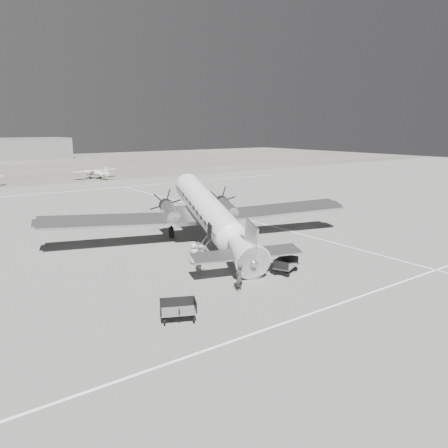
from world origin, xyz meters
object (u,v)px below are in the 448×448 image
Objects in this scene: baggage_cart_near at (286,266)px; light_plane_right at (96,174)px; ground_crew at (239,278)px; baggage_cart_far at (178,311)px; dc3_airliner at (210,215)px; passenger at (194,254)px; ramp_agent at (201,258)px.

light_plane_right is at bearing 57.76° from baggage_cart_near.
baggage_cart_far is at bearing -2.65° from ground_crew.
light_plane_right is 67.67m from baggage_cart_far.
dc3_airliner is at bearing 67.07° from baggage_cart_near.
dc3_airliner is 5.55m from passenger.
ground_crew is at bearing 154.24° from passenger.
dc3_airliner is at bearing -67.57° from passenger.
baggage_cart_far is at bearing -119.47° from light_plane_right.
baggage_cart_near is 9.95m from baggage_cart_far.
light_plane_right is at bearing -33.44° from passenger.
ground_crew reaches higher than passenger.
baggage_cart_near is (0.13, -9.01, -2.10)m from dc3_airliner.
dc3_airliner reaches higher than light_plane_right.
light_plane_right is at bearing 12.26° from ramp_agent.
ground_crew is at bearing -115.50° from light_plane_right.
ground_crew is 6.17m from passenger.
dc3_airliner is 7.19m from ramp_agent.
ramp_agent is (0.02, 4.25, 0.15)m from ground_crew.
light_plane_right is 4.82× the size of baggage_cart_near.
light_plane_right is 58.76m from passenger.
dc3_airliner reaches higher than passenger.
dc3_airliner is 9.25m from baggage_cart_near.
light_plane_right reaches higher than baggage_cart_near.
ground_crew reaches higher than baggage_cart_far.
ground_crew is at bearing 164.83° from baggage_cart_near.
passenger is at bearing -114.98° from ground_crew.
baggage_cart_far is at bearing -113.89° from dc3_airliner.
baggage_cart_far is at bearing 163.87° from ramp_agent.
ramp_agent is at bearing 118.03° from baggage_cart_near.
ramp_agent is (-13.85, -59.13, 0.02)m from light_plane_right.
ramp_agent is at bearing 143.20° from passenger.
passenger is at bearing -116.22° from light_plane_right.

